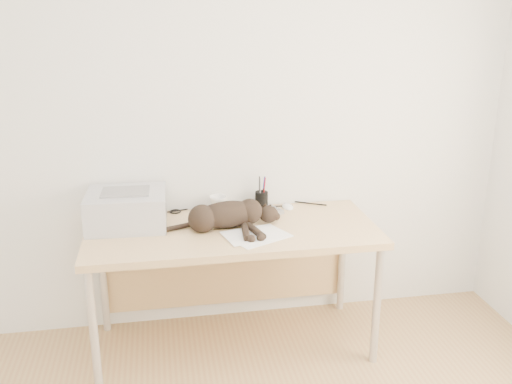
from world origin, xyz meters
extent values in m
plane|color=silver|center=(0.00, 1.75, 1.30)|extent=(3.50, 0.00, 3.50)
cube|color=#DBB780|center=(0.00, 1.39, 0.72)|extent=(1.60, 0.70, 0.04)
cylinder|color=silver|center=(-0.75, 1.09, 0.35)|extent=(0.04, 0.04, 0.70)
cylinder|color=silver|center=(0.75, 1.09, 0.35)|extent=(0.04, 0.04, 0.70)
cylinder|color=silver|center=(-0.75, 1.69, 0.35)|extent=(0.04, 0.04, 0.70)
cylinder|color=silver|center=(0.75, 1.69, 0.35)|extent=(0.04, 0.04, 0.70)
cube|color=#DBB780|center=(0.00, 1.72, 0.40)|extent=(1.48, 0.02, 0.60)
cube|color=#ACACB0|center=(-0.57, 1.54, 0.84)|extent=(0.44, 0.38, 0.19)
cube|color=black|center=(-0.57, 1.54, 0.85)|extent=(0.37, 0.03, 0.12)
cube|color=slate|center=(-0.57, 1.54, 0.94)|extent=(0.27, 0.19, 0.01)
cube|color=white|center=(0.13, 1.25, 0.74)|extent=(0.37, 0.33, 0.00)
cube|color=white|center=(0.10, 1.27, 0.74)|extent=(0.35, 0.28, 0.00)
ellipsoid|color=black|center=(-0.02, 1.41, 0.82)|extent=(0.38, 0.19, 0.15)
sphere|color=black|center=(-0.17, 1.38, 0.81)|extent=(0.16, 0.16, 0.16)
ellipsoid|color=black|center=(0.21, 1.43, 0.79)|extent=(0.12, 0.11, 0.10)
cone|color=black|center=(0.20, 1.48, 0.83)|extent=(0.04, 0.05, 0.05)
cone|color=black|center=(0.23, 1.47, 0.83)|extent=(0.04, 0.06, 0.05)
cylinder|color=black|center=(0.06, 1.29, 0.76)|extent=(0.06, 0.21, 0.04)
cylinder|color=black|center=(0.11, 1.29, 0.76)|extent=(0.06, 0.21, 0.04)
cylinder|color=black|center=(-0.32, 1.42, 0.75)|extent=(0.23, 0.06, 0.03)
imported|color=white|center=(-0.04, 1.67, 0.79)|extent=(0.13, 0.13, 0.10)
cylinder|color=black|center=(0.22, 1.68, 0.79)|extent=(0.08, 0.08, 0.11)
cylinder|color=#990C0C|center=(0.21, 1.68, 0.87)|extent=(0.01, 0.01, 0.14)
cylinder|color=navy|center=(0.23, 1.69, 0.87)|extent=(0.01, 0.01, 0.14)
cylinder|color=black|center=(0.22, 1.67, 0.87)|extent=(0.01, 0.01, 0.14)
cube|color=slate|center=(0.27, 1.64, 0.75)|extent=(0.13, 0.20, 0.02)
cube|color=black|center=(0.06, 1.56, 0.75)|extent=(0.11, 0.17, 0.02)
ellipsoid|color=white|center=(0.38, 1.67, 0.76)|extent=(0.07, 0.11, 0.04)
camera|label=1|loc=(-0.38, -1.51, 1.92)|focal=40.00mm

